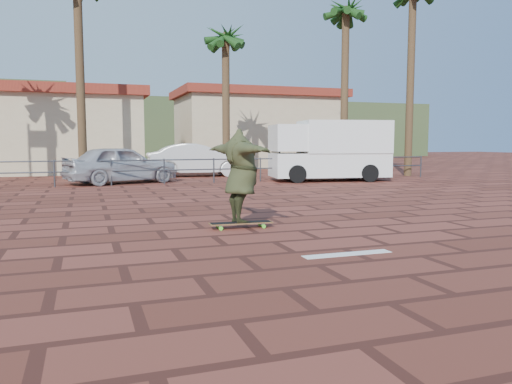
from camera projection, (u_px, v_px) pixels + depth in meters
ground at (274, 242)px, 8.28m from camera, size 120.00×120.00×0.00m
paint_stripe at (347, 254)px, 7.37m from camera, size 1.40×0.22×0.01m
guardrail at (164, 167)px, 19.50m from camera, size 24.06×0.06×1.00m
palm_center at (226, 41)px, 23.35m from camera, size 2.40×2.40×7.75m
palm_right at (346, 16)px, 23.60m from camera, size 2.40×2.40×9.05m
building_west at (23, 130)px, 26.81m from camera, size 12.60×7.60×4.50m
building_east at (257, 128)px, 33.19m from camera, size 10.60×6.60×5.00m
hill_front at (112, 130)px, 55.02m from camera, size 70.00×18.00×6.00m
longboard at (241, 223)px, 9.57m from camera, size 1.23×0.32×0.12m
skateboarder at (241, 176)px, 9.48m from camera, size 1.04×2.27×1.78m
campervan at (330, 149)px, 21.21m from camera, size 5.16×2.81×2.54m
car_silver at (121, 164)px, 19.93m from camera, size 4.78×3.10×1.51m
car_white at (197, 160)px, 23.98m from camera, size 4.85×1.94×1.57m
street_sign at (304, 144)px, 21.35m from camera, size 0.44×0.15×2.21m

